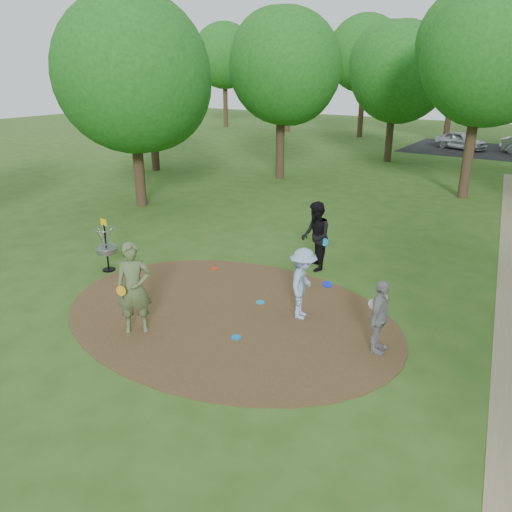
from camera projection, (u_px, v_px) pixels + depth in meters
The scene contains 13 objects.
ground at pixel (228, 314), 11.82m from camera, with size 100.00×100.00×0.00m, color #2D5119.
dirt_clearing at pixel (228, 314), 11.82m from camera, with size 8.40×8.40×0.02m, color #47301C.
parking_lot at pixel (512, 153), 34.16m from camera, with size 14.00×8.00×0.01m, color black.
player_observer_with_disc at pixel (134, 288), 10.72m from camera, with size 0.89×0.88×2.07m.
player_throwing_with_disc at pixel (303, 284), 11.40m from camera, with size 1.22×1.23×1.70m.
player_walking_with_disc at pixel (316, 236), 14.14m from camera, with size 1.19×1.22×1.99m.
player_waiting_with_disc at pixel (379, 317), 10.01m from camera, with size 0.51×0.95×1.57m.
disc_ground_cyan at pixel (260, 302), 12.37m from camera, with size 0.22×0.22×0.02m, color #1893C7.
disc_ground_blue at pixel (236, 337), 10.76m from camera, with size 0.22×0.22×0.02m, color #0C76CD.
disc_ground_red at pixel (214, 269), 14.43m from camera, with size 0.22×0.22×0.02m, color red.
car_left at pixel (461, 140), 35.36m from camera, with size 1.46×3.62×1.23m, color #B7B9BF.
disc_golf_basket at pixel (106, 242), 14.07m from camera, with size 0.63×0.63×1.54m.
tree_ring at pixel (430, 77), 15.83m from camera, with size 36.97×45.24×8.90m.
Camera 1 is at (6.39, -8.43, 5.49)m, focal length 35.00 mm.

